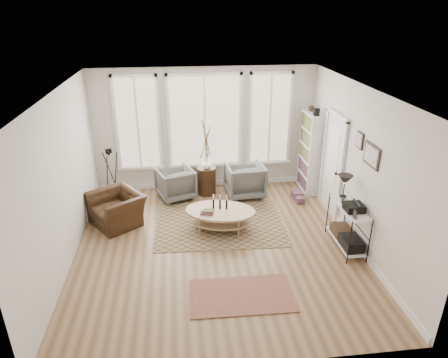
{
  "coord_description": "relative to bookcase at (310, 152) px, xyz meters",
  "views": [
    {
      "loc": [
        -0.62,
        -6.34,
        4.2
      ],
      "look_at": [
        0.2,
        0.6,
        1.1
      ],
      "focal_mm": 32.0,
      "sensor_mm": 36.0,
      "label": 1
    }
  ],
  "objects": [
    {
      "name": "door",
      "position": [
        0.13,
        -1.08,
        0.17
      ],
      "size": [
        0.09,
        1.06,
        2.22
      ],
      "color": "silver",
      "rests_on": "ground"
    },
    {
      "name": "armchair_right",
      "position": [
        -1.57,
        -0.15,
        -0.56
      ],
      "size": [
        0.92,
        0.94,
        0.8
      ],
      "primitive_type": "imported",
      "rotation": [
        0.0,
        0.0,
        3.22
      ],
      "color": "#62625E",
      "rests_on": "ground"
    },
    {
      "name": "room",
      "position": [
        -2.42,
        -2.2,
        0.47
      ],
      "size": [
        5.5,
        5.54,
        2.9
      ],
      "color": "#8C6A49",
      "rests_on": "ground"
    },
    {
      "name": "side_table",
      "position": [
        -2.45,
        0.05,
        -0.06
      ],
      "size": [
        0.44,
        0.44,
        1.86
      ],
      "color": "#331F11",
      "rests_on": "ground"
    },
    {
      "name": "tripod_camera",
      "position": [
        -4.59,
        -0.2,
        -0.36
      ],
      "size": [
        0.46,
        0.46,
        1.3
      ],
      "color": "black",
      "rests_on": "ground"
    },
    {
      "name": "book_stack_far",
      "position": [
        -0.39,
        -0.69,
        -0.88
      ],
      "size": [
        0.18,
        0.23,
        0.15
      ],
      "primitive_type": "cube",
      "rotation": [
        0.0,
        0.0,
        0.01
      ],
      "color": "maroon",
      "rests_on": "ground"
    },
    {
      "name": "rug_main",
      "position": [
        -2.3,
        -1.43,
        -0.95
      ],
      "size": [
        2.68,
        2.06,
        0.01
      ],
      "primitive_type": "cube",
      "rotation": [
        0.0,
        0.0,
        -0.04
      ],
      "color": "brown",
      "rests_on": "ground"
    },
    {
      "name": "coffee_table",
      "position": [
        -2.32,
        -1.65,
        -0.61
      ],
      "size": [
        1.55,
        1.18,
        0.64
      ],
      "color": "tan",
      "rests_on": "ground"
    },
    {
      "name": "rug_runner",
      "position": [
        -2.2,
        -3.67,
        -0.94
      ],
      "size": [
        1.64,
        0.93,
        0.01
      ],
      "primitive_type": "cube",
      "rotation": [
        0.0,
        0.0,
        -0.02
      ],
      "color": "maroon",
      "rests_on": "ground"
    },
    {
      "name": "accent_chair",
      "position": [
        -4.39,
        -1.13,
        -0.63
      ],
      "size": [
        1.35,
        1.32,
        0.66
      ],
      "primitive_type": "imported",
      "rotation": [
        0.0,
        0.0,
        -0.94
      ],
      "color": "#331F11",
      "rests_on": "ground"
    },
    {
      "name": "bay_window",
      "position": [
        -2.44,
        0.49,
        0.65
      ],
      "size": [
        4.14,
        0.12,
        2.24
      ],
      "color": "tan",
      "rests_on": "ground"
    },
    {
      "name": "bookcase",
      "position": [
        0.0,
        0.0,
        0.0
      ],
      "size": [
        0.31,
        0.85,
        2.06
      ],
      "color": "white",
      "rests_on": "ground"
    },
    {
      "name": "vase",
      "position": [
        -2.45,
        -0.01,
        -0.18
      ],
      "size": [
        0.28,
        0.28,
        0.22
      ],
      "primitive_type": "imported",
      "rotation": [
        0.0,
        0.0,
        -0.38
      ],
      "color": "silver",
      "rests_on": "side_table"
    },
    {
      "name": "armchair_left",
      "position": [
        -3.19,
        -0.08,
        -0.59
      ],
      "size": [
        1.0,
        1.01,
        0.72
      ],
      "primitive_type": "imported",
      "rotation": [
        0.0,
        0.0,
        3.49
      ],
      "color": "#62625E",
      "rests_on": "ground"
    },
    {
      "name": "book_stack_near",
      "position": [
        -0.39,
        -0.47,
        -0.87
      ],
      "size": [
        0.24,
        0.3,
        0.18
      ],
      "primitive_type": "cube",
      "rotation": [
        0.0,
        0.0,
        0.1
      ],
      "color": "maroon",
      "rests_on": "ground"
    },
    {
      "name": "wall_art",
      "position": [
        0.14,
        -2.49,
        0.92
      ],
      "size": [
        0.04,
        0.88,
        0.44
      ],
      "color": "black",
      "rests_on": "ground"
    },
    {
      "name": "low_shelf",
      "position": [
        -0.06,
        -2.52,
        -0.44
      ],
      "size": [
        0.38,
        1.08,
        1.3
      ],
      "color": "white",
      "rests_on": "ground"
    }
  ]
}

